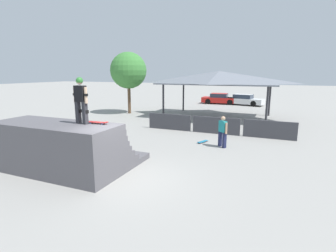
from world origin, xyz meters
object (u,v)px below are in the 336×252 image
at_px(skateboard_on_ground, 202,142).
at_px(skateboard_on_deck, 98,122).
at_px(parked_car_white, 244,100).
at_px(tree_beside_pavilion, 128,71).
at_px(parked_car_red, 220,99).
at_px(skater_on_deck, 81,97).
at_px(bystander_walking, 223,130).

bearing_deg(skateboard_on_ground, skateboard_on_deck, -1.46).
height_order(skateboard_on_deck, parked_car_white, skateboard_on_deck).
bearing_deg(tree_beside_pavilion, parked_car_red, 60.08).
xyz_separation_m(skater_on_deck, tree_beside_pavilion, (-6.23, 13.56, 1.05)).
bearing_deg(tree_beside_pavilion, bystander_walking, -37.64).
height_order(skateboard_on_ground, parked_car_red, parked_car_red).
distance_m(skateboard_on_deck, parked_car_red, 24.23).
xyz_separation_m(skater_on_deck, bystander_walking, (4.15, 5.56, -2.00)).
xyz_separation_m(bystander_walking, skateboard_on_ground, (-1.16, 0.44, -0.84)).
bearing_deg(skateboard_on_ground, tree_beside_pavilion, -108.18).
distance_m(skater_on_deck, skateboard_on_ground, 7.28).
xyz_separation_m(skater_on_deck, skateboard_on_deck, (0.57, 0.20, -0.92)).
bearing_deg(skater_on_deck, skateboard_on_ground, 70.93).
distance_m(bystander_walking, skateboard_on_ground, 1.50).
relative_size(bystander_walking, parked_car_red, 0.37).
relative_size(skateboard_on_ground, parked_car_red, 0.18).
distance_m(skater_on_deck, bystander_walking, 7.22).
xyz_separation_m(parked_car_red, parked_car_white, (2.87, -0.16, 0.00)).
relative_size(skater_on_deck, tree_beside_pavilion, 0.30).
xyz_separation_m(tree_beside_pavilion, parked_car_red, (6.23, 10.82, -3.35)).
bearing_deg(skateboard_on_ground, skater_on_deck, -5.28).
relative_size(skater_on_deck, bystander_walking, 1.05).
height_order(skateboard_on_deck, parked_car_red, skateboard_on_deck).
bearing_deg(bystander_walking, skateboard_on_deck, 96.25).
bearing_deg(parked_car_red, tree_beside_pavilion, -122.02).
distance_m(parked_car_red, parked_car_white, 2.87).
distance_m(skateboard_on_deck, bystander_walking, 6.53).
relative_size(skateboard_on_deck, bystander_walking, 0.51).
bearing_deg(parked_car_white, tree_beside_pavilion, -118.71).
bearing_deg(tree_beside_pavilion, skater_on_deck, -65.33).
relative_size(tree_beside_pavilion, parked_car_red, 1.29).
bearing_deg(skateboard_on_deck, skateboard_on_ground, 63.75).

